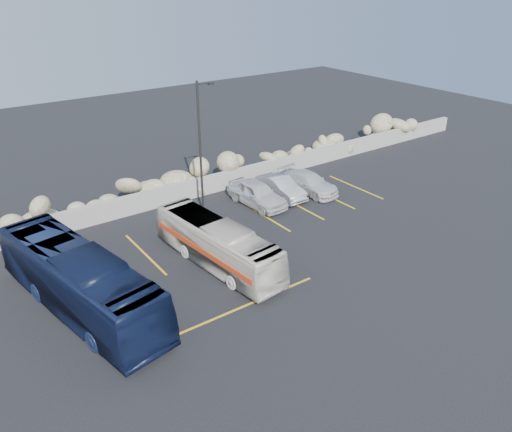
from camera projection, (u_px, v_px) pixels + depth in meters
ground at (262, 302)px, 22.36m from camera, size 90.00×90.00×0.00m
seawall at (148, 200)px, 30.85m from camera, size 60.00×0.40×1.20m
riprap_pile at (138, 184)px, 31.42m from camera, size 54.00×2.80×2.60m
parking_lines at (270, 228)px, 28.85m from camera, size 18.16×9.36×0.01m
lamppost at (201, 146)px, 28.74m from camera, size 1.14×0.18×8.00m
vintage_bus at (217, 244)px, 24.76m from camera, size 2.77×8.48×2.32m
tour_coach at (79, 281)px, 21.25m from camera, size 4.35×10.73×2.91m
car_a at (257, 193)px, 31.40m from camera, size 2.10×4.62×1.54m
car_b at (281, 187)px, 32.59m from camera, size 1.47×4.06×1.33m
car_c at (309, 183)px, 33.32m from camera, size 2.27×4.65×1.30m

